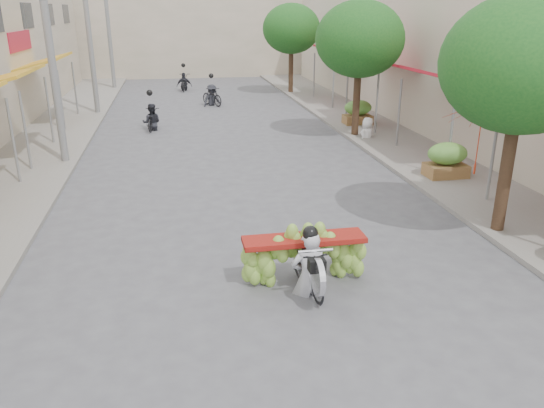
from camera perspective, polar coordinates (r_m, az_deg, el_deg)
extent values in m
plane|color=#57565B|center=(7.99, 4.55, -17.34)|extent=(120.00, 120.00, 0.00)
cube|color=gray|center=(22.26, -24.07, 5.98)|extent=(4.00, 60.00, 0.12)
cube|color=gray|center=(23.33, 11.81, 7.90)|extent=(4.00, 60.00, 0.12)
cylinder|color=slate|center=(16.91, -26.05, 5.91)|extent=(0.08, 0.08, 2.55)
cube|color=gold|center=(19.94, -26.75, 12.04)|extent=(1.77, 4.00, 0.53)
cylinder|color=slate|center=(18.24, -24.98, 6.98)|extent=(0.08, 0.08, 2.55)
cylinder|color=slate|center=(21.68, -22.83, 9.12)|extent=(0.08, 0.08, 2.55)
cube|color=gold|center=(25.75, -23.29, 13.92)|extent=(1.77, 4.00, 0.53)
cylinder|color=slate|center=(24.00, -21.73, 10.20)|extent=(0.08, 0.08, 2.55)
cylinder|color=slate|center=(27.51, -20.42, 11.47)|extent=(0.08, 0.08, 2.55)
cube|color=#B0172F|center=(25.89, -25.52, 15.54)|extent=(0.10, 3.50, 0.80)
cube|color=#1E2328|center=(27.81, -24.88, 17.91)|extent=(0.08, 2.00, 1.10)
cube|color=#1E2328|center=(32.70, -22.83, 18.26)|extent=(0.08, 2.00, 1.10)
cube|color=#1E2328|center=(37.62, -21.32, 18.51)|extent=(0.08, 2.00, 1.10)
cube|color=beige|center=(24.42, 24.52, 14.09)|extent=(8.00, 40.00, 6.00)
cylinder|color=slate|center=(14.88, 22.66, 4.69)|extent=(0.08, 0.08, 2.55)
cube|color=#AA1625|center=(18.50, 18.64, 12.63)|extent=(1.77, 4.20, 0.53)
cylinder|color=slate|center=(16.71, 18.67, 6.75)|extent=(0.08, 0.08, 2.55)
cylinder|color=slate|center=(20.04, 13.49, 9.34)|extent=(0.08, 0.08, 2.55)
cube|color=#AA1625|center=(23.90, 11.65, 14.73)|extent=(1.77, 4.20, 0.53)
cylinder|color=slate|center=(22.03, 11.20, 10.45)|extent=(0.08, 0.08, 2.55)
cylinder|color=slate|center=(25.56, 8.07, 11.94)|extent=(0.08, 0.08, 2.55)
cube|color=#AA1625|center=(29.54, 7.21, 15.94)|extent=(1.77, 4.20, 0.53)
cylinder|color=slate|center=(27.64, 6.62, 12.61)|extent=(0.08, 0.08, 2.55)
cylinder|color=slate|center=(31.26, 4.55, 13.54)|extent=(0.08, 0.08, 2.55)
cube|color=#B8A991|center=(44.15, -8.74, 18.20)|extent=(20.00, 6.00, 7.00)
cylinder|color=slate|center=(18.48, -22.89, 16.03)|extent=(0.24, 0.24, 8.00)
cylinder|color=slate|center=(27.35, -19.14, 17.35)|extent=(0.24, 0.24, 8.00)
cylinder|color=slate|center=(36.29, -17.21, 17.99)|extent=(0.24, 0.24, 8.00)
cylinder|color=#3A2719|center=(12.79, 23.93, 3.68)|extent=(0.28, 0.28, 3.20)
ellipsoid|color=#1E581B|center=(12.42, 25.39, 13.44)|extent=(3.40, 3.40, 2.90)
cylinder|color=#3A2719|center=(21.58, 9.09, 11.26)|extent=(0.28, 0.28, 3.20)
ellipsoid|color=#1E581B|center=(21.35, 9.43, 17.09)|extent=(3.40, 3.40, 2.90)
cylinder|color=#3A2719|center=(33.04, 2.04, 14.51)|extent=(0.28, 0.28, 3.20)
ellipsoid|color=#1E581B|center=(32.90, 2.09, 18.33)|extent=(3.40, 3.40, 2.90)
cube|color=brown|center=(16.79, 18.19, 3.66)|extent=(1.20, 0.80, 0.50)
ellipsoid|color=#5B9A39|center=(16.65, 18.40, 5.58)|extent=(1.20, 0.88, 0.66)
cube|color=brown|center=(23.91, 9.17, 9.11)|extent=(1.20, 0.80, 0.50)
ellipsoid|color=#5B9A39|center=(23.80, 9.25, 10.48)|extent=(1.20, 0.88, 0.66)
imported|color=black|center=(9.66, 3.92, -6.90)|extent=(0.62, 1.62, 0.93)
cylinder|color=silver|center=(9.03, 4.97, -7.86)|extent=(0.10, 0.66, 0.66)
cube|color=black|center=(9.04, 4.83, -6.56)|extent=(0.28, 0.22, 0.22)
cylinder|color=silver|center=(9.03, 4.71, -5.04)|extent=(0.60, 0.05, 0.05)
cube|color=maroon|center=(9.79, 3.47, -3.82)|extent=(2.27, 0.55, 0.10)
imported|color=silver|center=(9.30, 4.10, -2.94)|extent=(0.66, 0.49, 1.82)
sphere|color=black|center=(8.96, 4.29, 2.17)|extent=(0.28, 0.28, 0.28)
imported|color=red|center=(14.83, 21.86, 9.66)|extent=(2.23, 2.23, 1.82)
imported|color=white|center=(21.25, 10.31, 9.14)|extent=(0.90, 0.82, 1.57)
imported|color=black|center=(23.44, -12.82, 8.81)|extent=(0.76, 1.60, 0.87)
imported|color=#24252B|center=(23.32, -12.96, 10.48)|extent=(0.84, 0.58, 1.65)
sphere|color=black|center=(23.25, -13.04, 11.58)|extent=(0.26, 0.26, 0.26)
imported|color=black|center=(29.04, -6.48, 11.44)|extent=(1.30, 1.71, 1.01)
imported|color=#24252B|center=(28.96, -6.53, 12.65)|extent=(1.19, 1.02, 1.65)
sphere|color=black|center=(28.90, -6.57, 13.55)|extent=(0.26, 0.26, 0.26)
imported|color=black|center=(34.86, -9.43, 12.74)|extent=(0.89, 1.85, 1.00)
imported|color=#24252B|center=(34.79, -9.48, 13.76)|extent=(1.03, 0.67, 1.65)
sphere|color=black|center=(34.75, -9.53, 14.51)|extent=(0.26, 0.26, 0.26)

